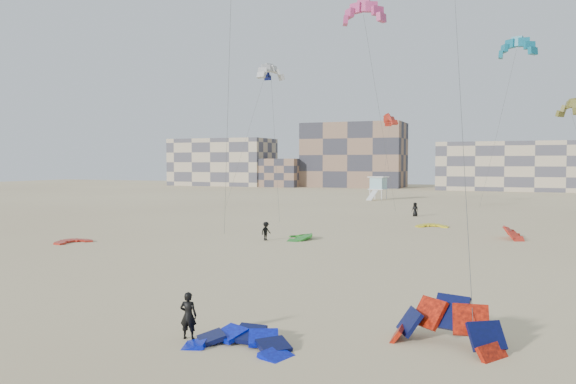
% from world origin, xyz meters
% --- Properties ---
extents(ground, '(320.00, 320.00, 0.00)m').
position_xyz_m(ground, '(0.00, 0.00, 0.00)').
color(ground, beige).
rests_on(ground, ground).
extents(kite_ground_blue, '(3.85, 4.07, 1.96)m').
position_xyz_m(kite_ground_blue, '(2.69, -2.22, 0.00)').
color(kite_ground_blue, '#021FE2').
rests_on(kite_ground_blue, ground).
extents(kite_ground_orange, '(5.39, 5.28, 4.33)m').
position_xyz_m(kite_ground_orange, '(9.77, 0.77, 0.00)').
color(kite_ground_orange, '#FF270B').
rests_on(kite_ground_orange, ground).
extents(kite_ground_red, '(3.95, 3.86, 0.56)m').
position_xyz_m(kite_ground_red, '(-23.02, 16.94, 0.00)').
color(kite_ground_red, '#D0461A').
rests_on(kite_ground_red, ground).
extents(kite_ground_green, '(4.69, 4.53, 1.67)m').
position_xyz_m(kite_ground_green, '(-5.89, 26.42, 0.00)').
color(kite_ground_green, '#259125').
rests_on(kite_ground_green, ground).
extents(kite_ground_red_far, '(3.58, 3.47, 3.19)m').
position_xyz_m(kite_ground_red_far, '(12.17, 33.56, 0.00)').
color(kite_ground_red_far, '#D0461A').
rests_on(kite_ground_red_far, ground).
extents(kite_ground_yellow, '(3.73, 3.86, 0.80)m').
position_xyz_m(kite_ground_yellow, '(4.04, 40.57, 0.00)').
color(kite_ground_yellow, '#F2FF13').
rests_on(kite_ground_yellow, ground).
extents(kitesurfer_main, '(0.75, 0.56, 1.85)m').
position_xyz_m(kitesurfer_main, '(0.37, -2.03, 0.93)').
color(kitesurfer_main, black).
rests_on(kitesurfer_main, ground).
extents(kitesurfer_c, '(0.95, 1.21, 1.65)m').
position_xyz_m(kitesurfer_c, '(-8.21, 24.46, 0.83)').
color(kitesurfer_c, black).
rests_on(kitesurfer_c, ground).
extents(kitesurfer_e, '(0.99, 0.78, 1.78)m').
position_xyz_m(kitesurfer_e, '(0.41, 51.98, 0.89)').
color(kitesurfer_e, black).
rests_on(kitesurfer_e, ground).
extents(kite_fly_grey, '(6.33, 9.39, 17.25)m').
position_xyz_m(kite_fly_grey, '(-13.49, 37.67, 16.90)').
color(kite_fly_grey, beige).
rests_on(kite_fly_grey, ground).
extents(kite_fly_pink, '(4.28, 15.11, 21.83)m').
position_xyz_m(kite_fly_pink, '(-2.10, 34.58, 21.55)').
color(kite_fly_pink, '#CC3F91').
rests_on(kite_fly_pink, ground).
extents(kite_fly_olive, '(4.50, 8.70, 12.08)m').
position_xyz_m(kite_fly_olive, '(16.85, 38.32, 11.87)').
color(kite_fly_olive, brown).
rests_on(kite_fly_olive, ground).
extents(kite_fly_navy, '(4.01, 11.30, 19.54)m').
position_xyz_m(kite_fly_navy, '(-20.62, 52.04, 19.33)').
color(kite_fly_navy, '#070B40').
rests_on(kite_fly_navy, ground).
extents(kite_fly_teal_b, '(6.82, 6.76, 20.80)m').
position_xyz_m(kite_fly_teal_b, '(12.10, 52.54, 20.45)').
color(kite_fly_teal_b, '#106F97').
rests_on(kite_fly_teal_b, ground).
extents(kite_fly_red, '(4.79, 4.87, 13.59)m').
position_xyz_m(kite_fly_red, '(-5.03, 62.20, 13.05)').
color(kite_fly_red, '#D0461A').
rests_on(kite_fly_red, ground).
extents(lifeguard_tower_far, '(3.56, 6.18, 4.31)m').
position_xyz_m(lifeguard_tower_far, '(-11.20, 82.03, 2.14)').
color(lifeguard_tower_far, white).
rests_on(lifeguard_tower_far, ground).
extents(condo_west_a, '(30.00, 15.00, 14.00)m').
position_xyz_m(condo_west_a, '(-70.00, 130.00, 7.00)').
color(condo_west_a, '#C1AE8E').
rests_on(condo_west_a, ground).
extents(condo_west_b, '(28.00, 14.00, 18.00)m').
position_xyz_m(condo_west_b, '(-30.00, 134.00, 9.00)').
color(condo_west_b, '#866651').
rests_on(condo_west_b, ground).
extents(condo_mid, '(32.00, 16.00, 12.00)m').
position_xyz_m(condo_mid, '(10.00, 130.00, 6.00)').
color(condo_mid, '#C1AE8E').
rests_on(condo_mid, ground).
extents(condo_fill_left, '(12.00, 10.00, 8.00)m').
position_xyz_m(condo_fill_left, '(-50.00, 128.00, 4.00)').
color(condo_fill_left, '#866651').
rests_on(condo_fill_left, ground).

